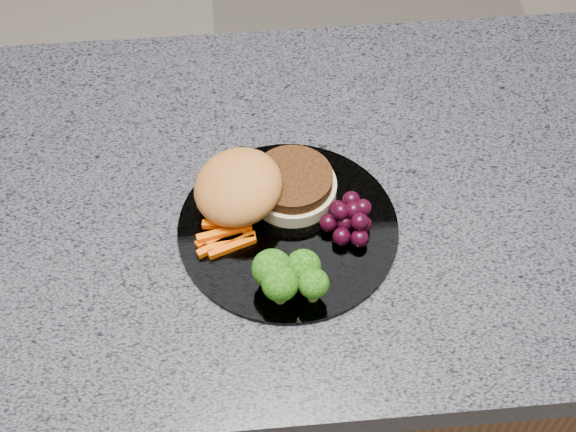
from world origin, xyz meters
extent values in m
cube|color=brown|center=(0.00, 0.00, 0.43)|extent=(1.20, 0.60, 0.86)
cube|color=#54535F|center=(0.00, 0.00, 0.88)|extent=(1.20, 0.60, 0.04)
cylinder|color=white|center=(0.10, -0.06, 0.90)|extent=(0.26, 0.26, 0.01)
cylinder|color=beige|center=(0.11, -0.01, 0.92)|extent=(0.14, 0.14, 0.02)
cylinder|color=#49260E|center=(0.11, -0.01, 0.93)|extent=(0.12, 0.12, 0.02)
ellipsoid|color=#B2632C|center=(0.05, -0.02, 0.94)|extent=(0.14, 0.14, 0.06)
cube|color=#FF6004|center=(0.03, -0.06, 0.91)|extent=(0.06, 0.02, 0.01)
cube|color=#FF6004|center=(0.04, -0.07, 0.91)|extent=(0.06, 0.01, 0.01)
cube|color=#FF6004|center=(0.02, -0.08, 0.91)|extent=(0.06, 0.03, 0.01)
cube|color=#FF6004|center=(0.03, -0.06, 0.92)|extent=(0.06, 0.02, 0.01)
cube|color=#FF6004|center=(0.03, -0.07, 0.92)|extent=(0.06, 0.02, 0.01)
cube|color=#FF6004|center=(0.04, -0.08, 0.91)|extent=(0.06, 0.03, 0.01)
cube|color=#FF6004|center=(0.02, -0.06, 0.91)|extent=(0.05, 0.04, 0.01)
cylinder|color=olive|center=(0.08, -0.14, 0.92)|extent=(0.02, 0.02, 0.02)
ellipsoid|color=#103D08|center=(0.08, -0.14, 0.94)|extent=(0.04, 0.04, 0.04)
cylinder|color=olive|center=(0.11, -0.13, 0.92)|extent=(0.01, 0.01, 0.02)
ellipsoid|color=#103D08|center=(0.11, -0.13, 0.94)|extent=(0.04, 0.04, 0.03)
cylinder|color=olive|center=(0.09, -0.15, 0.92)|extent=(0.01, 0.01, 0.02)
ellipsoid|color=#103D08|center=(0.09, -0.15, 0.94)|extent=(0.04, 0.04, 0.04)
cylinder|color=olive|center=(0.12, -0.16, 0.92)|extent=(0.01, 0.01, 0.02)
ellipsoid|color=#103D08|center=(0.12, -0.16, 0.94)|extent=(0.03, 0.03, 0.03)
sphere|color=black|center=(0.17, -0.07, 0.92)|extent=(0.02, 0.02, 0.02)
sphere|color=black|center=(0.19, -0.07, 0.92)|extent=(0.02, 0.02, 0.02)
sphere|color=black|center=(0.19, -0.05, 0.92)|extent=(0.02, 0.02, 0.02)
sphere|color=black|center=(0.16, -0.05, 0.92)|extent=(0.02, 0.02, 0.02)
sphere|color=black|center=(0.15, -0.06, 0.92)|extent=(0.02, 0.02, 0.02)
sphere|color=black|center=(0.16, -0.08, 0.92)|extent=(0.02, 0.02, 0.02)
sphere|color=black|center=(0.18, -0.09, 0.92)|extent=(0.02, 0.02, 0.02)
sphere|color=black|center=(0.18, -0.06, 0.93)|extent=(0.02, 0.02, 0.02)
sphere|color=black|center=(0.17, -0.06, 0.93)|extent=(0.02, 0.02, 0.02)
sphere|color=black|center=(0.19, -0.08, 0.93)|extent=(0.02, 0.02, 0.02)
sphere|color=black|center=(0.18, -0.04, 0.93)|extent=(0.02, 0.02, 0.02)
sphere|color=black|center=(0.19, -0.06, 0.93)|extent=(0.02, 0.02, 0.02)
camera|label=1|loc=(0.06, -0.61, 1.67)|focal=50.00mm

